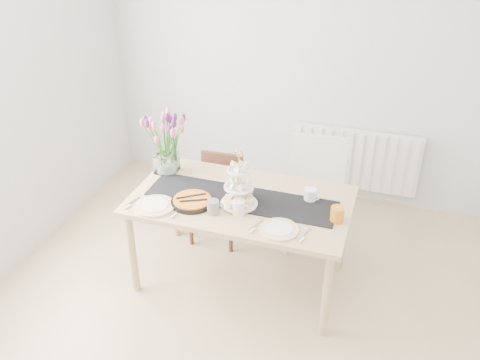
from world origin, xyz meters
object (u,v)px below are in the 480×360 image
(mug_orange, at_px, (337,214))
(teapot, at_px, (239,191))
(chair_white, at_px, (315,184))
(chair_brown, at_px, (219,191))
(radiator, at_px, (355,159))
(dining_table, at_px, (241,208))
(cream_jug, at_px, (310,195))
(mug_white, at_px, (239,207))
(tart_tin, at_px, (192,201))
(plate_right, at_px, (279,229))
(plate_left, at_px, (155,206))
(cake_stand, at_px, (239,192))
(tulip_vase, at_px, (164,135))
(mug_grey, at_px, (213,207))

(mug_orange, bearing_deg, teapot, 105.46)
(chair_white, xyz_separation_m, mug_orange, (0.28, -0.78, 0.25))
(mug_orange, bearing_deg, chair_brown, 80.64)
(radiator, xyz_separation_m, chair_white, (-0.25, -0.77, 0.11))
(dining_table, bearing_deg, cream_jug, 16.26)
(chair_white, bearing_deg, mug_orange, -74.70)
(dining_table, height_order, mug_white, mug_white)
(tart_tin, height_order, plate_right, tart_tin)
(mug_orange, height_order, plate_left, mug_orange)
(cake_stand, bearing_deg, chair_brown, 121.85)
(chair_white, distance_m, cake_stand, 0.94)
(radiator, bearing_deg, teapot, -114.93)
(teapot, relative_size, plate_left, 0.77)
(chair_brown, bearing_deg, cake_stand, -60.09)
(dining_table, xyz_separation_m, cream_jug, (0.49, 0.14, 0.12))
(chair_white, relative_size, cake_stand, 2.42)
(tulip_vase, height_order, mug_white, tulip_vase)
(dining_table, relative_size, tulip_vase, 2.70)
(plate_right, bearing_deg, cake_stand, 148.86)
(chair_brown, relative_size, mug_white, 6.97)
(mug_grey, bearing_deg, mug_orange, -14.18)
(chair_white, xyz_separation_m, teapot, (-0.44, -0.72, 0.26))
(tart_tin, bearing_deg, plate_left, -151.61)
(tart_tin, height_order, mug_white, mug_white)
(cake_stand, height_order, mug_white, cake_stand)
(chair_brown, relative_size, plate_left, 2.58)
(mug_white, height_order, plate_right, mug_white)
(dining_table, relative_size, mug_white, 14.85)
(chair_brown, bearing_deg, dining_table, -57.30)
(tulip_vase, bearing_deg, plate_left, -74.47)
(cream_jug, distance_m, mug_orange, 0.31)
(mug_white, bearing_deg, chair_white, 65.30)
(dining_table, bearing_deg, plate_right, -38.97)
(tart_tin, height_order, plate_left, tart_tin)
(chair_brown, bearing_deg, radiator, 39.58)
(radiator, xyz_separation_m, tulip_vase, (-1.37, -1.27, 0.62))
(cake_stand, relative_size, plate_left, 1.35)
(tart_tin, bearing_deg, dining_table, 28.07)
(cream_jug, relative_size, plate_left, 0.32)
(cake_stand, bearing_deg, mug_white, -72.27)
(radiator, height_order, mug_grey, mug_grey)
(radiator, xyz_separation_m, plate_left, (-1.23, -1.78, 0.31))
(mug_orange, relative_size, plate_right, 0.42)
(tart_tin, relative_size, mug_orange, 2.81)
(chair_brown, relative_size, mug_grey, 7.52)
(radiator, distance_m, cream_jug, 1.40)
(dining_table, bearing_deg, teapot, -146.31)
(teapot, xyz_separation_m, tart_tin, (-0.30, -0.16, -0.05))
(dining_table, height_order, teapot, teapot)
(chair_white, bearing_deg, dining_table, -125.79)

